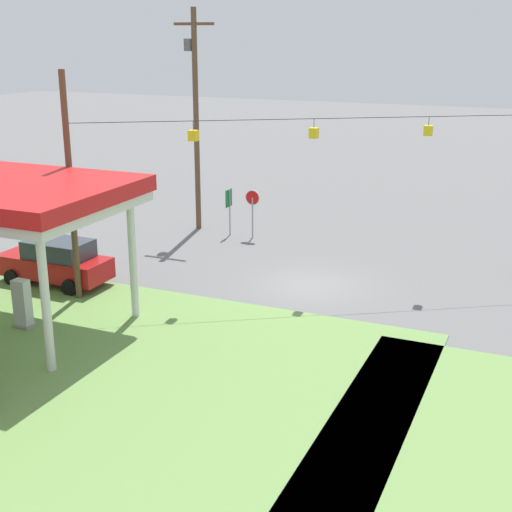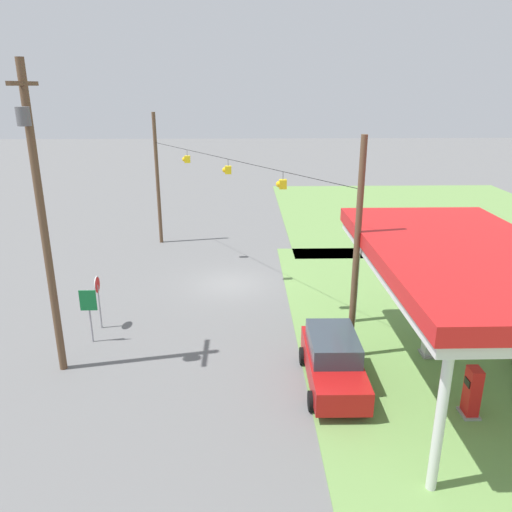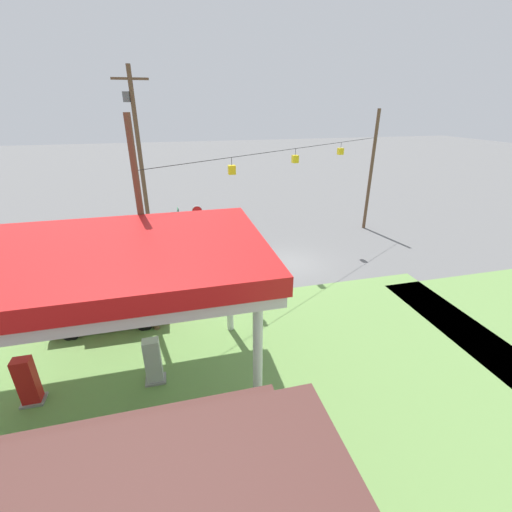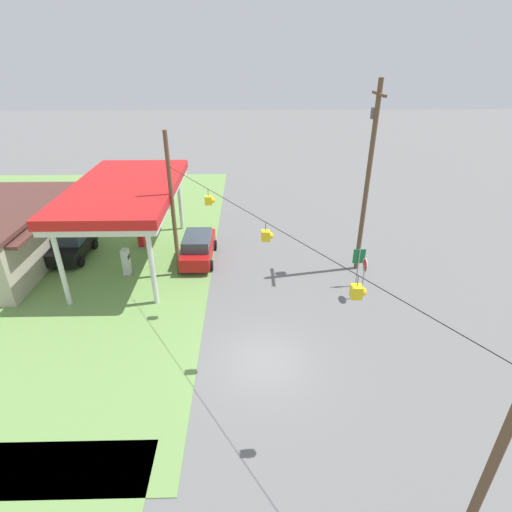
{
  "view_description": "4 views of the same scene",
  "coord_description": "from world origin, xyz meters",
  "views": [
    {
      "loc": [
        -8.94,
        26.52,
        10.02
      ],
      "look_at": [
        2.02,
        1.01,
        1.33
      ],
      "focal_mm": 50.0,
      "sensor_mm": 36.0,
      "label": 1
    },
    {
      "loc": [
        25.61,
        0.75,
        10.41
      ],
      "look_at": [
        2.39,
        1.36,
        2.45
      ],
      "focal_mm": 35.0,
      "sensor_mm": 36.0,
      "label": 2
    },
    {
      "loc": [
        6.74,
        18.11,
        9.02
      ],
      "look_at": [
        2.81,
        2.41,
        1.86
      ],
      "focal_mm": 24.0,
      "sensor_mm": 36.0,
      "label": 3
    },
    {
      "loc": [
        -13.77,
        0.66,
        12.71
      ],
      "look_at": [
        4.75,
        0.26,
        2.92
      ],
      "focal_mm": 28.0,
      "sensor_mm": 36.0,
      "label": 4
    }
  ],
  "objects": [
    {
      "name": "stop_sign_roadside",
      "position": [
        5.1,
        -5.71,
        1.81
      ],
      "size": [
        0.8,
        0.08,
        2.5
      ],
      "rotation": [
        0.0,
        0.0,
        3.14
      ],
      "color": "#99999E",
      "rests_on": "ground"
    },
    {
      "name": "car_at_pumps_front",
      "position": [
        9.81,
        3.96,
        0.98
      ],
      "size": [
        4.8,
        2.16,
        1.91
      ],
      "rotation": [
        0.0,
        0.0,
        -0.01
      ],
      "color": "#AD1414",
      "rests_on": "ground"
    },
    {
      "name": "gas_station_canopy",
      "position": [
        9.88,
        8.19,
        4.76
      ],
      "size": [
        11.54,
        6.21,
        5.26
      ],
      "color": "silver",
      "rests_on": "ground"
    },
    {
      "name": "fuel_pump_far",
      "position": [
        11.82,
        8.19,
        0.85
      ],
      "size": [
        0.71,
        0.56,
        1.78
      ],
      "color": "gray",
      "rests_on": "ground"
    },
    {
      "name": "ground_plane",
      "position": [
        0.0,
        0.0,
        0.0
      ],
      "size": [
        160.0,
        160.0,
        0.0
      ],
      "primitive_type": "plane",
      "color": "slate"
    },
    {
      "name": "signal_span_gantry",
      "position": [
        0.0,
        -0.01,
        4.72
      ],
      "size": [
        16.11,
        10.24,
        8.8
      ],
      "color": "brown",
      "rests_on": "ground"
    },
    {
      "name": "route_sign",
      "position": [
        6.42,
        -5.74,
        1.71
      ],
      "size": [
        0.1,
        0.7,
        2.4
      ],
      "color": "gray",
      "rests_on": "ground"
    },
    {
      "name": "utility_pole_main",
      "position": [
        8.54,
        -6.28,
        6.26
      ],
      "size": [
        2.2,
        0.44,
        11.27
      ],
      "color": "brown",
      "rests_on": "ground"
    },
    {
      "name": "grass_verge_opposite_corner",
      "position": [
        -16.0,
        16.0,
        0.02
      ],
      "size": [
        24.0,
        24.0,
        0.04
      ],
      "primitive_type": "cube",
      "color": "#6B934C",
      "rests_on": "ground"
    },
    {
      "name": "fuel_pump_near",
      "position": [
        7.93,
        8.19,
        0.85
      ],
      "size": [
        0.71,
        0.56,
        1.78
      ],
      "color": "gray",
      "rests_on": "ground"
    }
  ]
}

